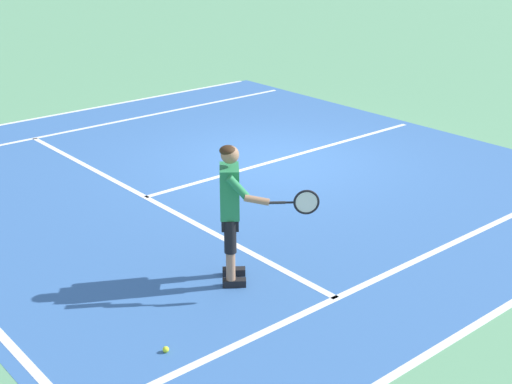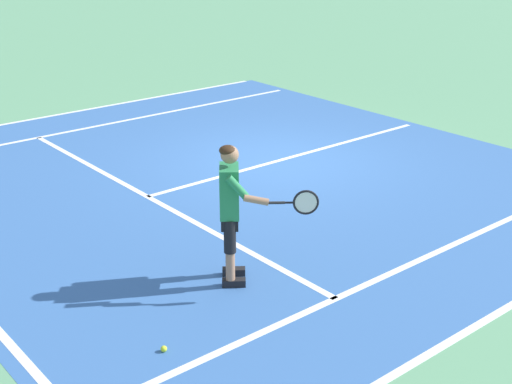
% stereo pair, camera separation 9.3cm
% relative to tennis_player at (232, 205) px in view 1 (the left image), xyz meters
% --- Properties ---
extents(ground_plane, '(80.00, 80.00, 0.00)m').
position_rel_tennis_player_xyz_m(ground_plane, '(-3.01, 3.33, -0.99)').
color(ground_plane, '#609E70').
extents(court_inner_surface, '(10.98, 10.05, 0.00)m').
position_rel_tennis_player_xyz_m(court_inner_surface, '(-3.01, 2.22, -0.99)').
color(court_inner_surface, '#3866A8').
rests_on(court_inner_surface, ground).
extents(line_service, '(8.23, 0.10, 0.01)m').
position_rel_tennis_player_xyz_m(line_service, '(-3.01, 0.64, -0.99)').
color(line_service, white).
rests_on(line_service, ground).
extents(line_centre_service, '(0.10, 6.40, 0.01)m').
position_rel_tennis_player_xyz_m(line_centre_service, '(-3.01, 3.84, -0.99)').
color(line_centre_service, white).
rests_on(line_centre_service, ground).
extents(line_singles_left, '(0.10, 9.65, 0.01)m').
position_rel_tennis_player_xyz_m(line_singles_left, '(-7.13, 2.22, -0.99)').
color(line_singles_left, white).
rests_on(line_singles_left, ground).
extents(line_singles_right, '(0.10, 9.65, 0.01)m').
position_rel_tennis_player_xyz_m(line_singles_right, '(1.10, 2.22, -0.99)').
color(line_singles_right, white).
rests_on(line_singles_right, ground).
extents(line_doubles_left, '(0.10, 9.65, 0.01)m').
position_rel_tennis_player_xyz_m(line_doubles_left, '(-8.50, 2.22, -0.99)').
color(line_doubles_left, white).
rests_on(line_doubles_left, ground).
extents(tennis_player, '(1.11, 0.83, 1.71)m').
position_rel_tennis_player_xyz_m(tennis_player, '(0.00, 0.00, 0.00)').
color(tennis_player, black).
rests_on(tennis_player, ground).
extents(tennis_ball_near_feet, '(0.07, 0.07, 0.07)m').
position_rel_tennis_player_xyz_m(tennis_ball_near_feet, '(0.73, -1.46, -0.96)').
color(tennis_ball_near_feet, '#CCE02D').
rests_on(tennis_ball_near_feet, ground).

